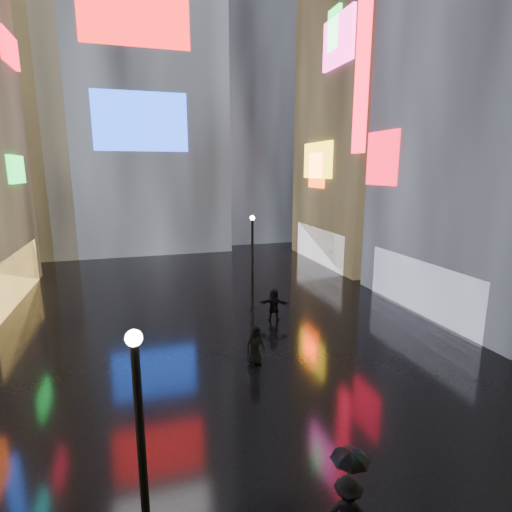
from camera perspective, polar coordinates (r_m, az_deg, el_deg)
name	(u,v)px	position (r m, az deg, el deg)	size (l,w,h in m)	color
ground	(215,314)	(22.59, -5.91, -8.31)	(140.00, 140.00, 0.00)	black
building_right_far	(378,95)	(37.13, 16.99, 21.14)	(10.28, 12.00, 28.00)	black
tower_main	(134,34)	(46.67, -17.05, 28.05)	(16.00, 14.20, 42.00)	black
tower_flank_right	(246,88)	(49.39, -1.47, 22.84)	(12.00, 12.00, 34.00)	black
tower_flank_left	(13,112)	(44.29, -31.38, 17.13)	(10.00, 10.00, 26.00)	black
lamp_near	(141,445)	(8.39, -16.08, -24.48)	(0.30, 0.30, 5.20)	black
lamp_far	(252,252)	(24.54, -0.52, 0.58)	(0.30, 0.30, 5.20)	black
pedestrian_4	(255,345)	(16.79, -0.13, -12.59)	(0.83, 0.54, 1.70)	black
pedestrian_5	(274,305)	(21.40, 2.58, -6.99)	(1.60, 0.51, 1.72)	black
umbrella_1	(350,465)	(9.40, 13.30, -27.02)	(0.78, 0.78, 0.69)	black
umbrella_2	(255,316)	(16.30, -0.13, -8.57)	(0.89, 0.91, 0.81)	black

